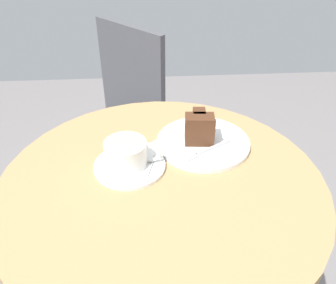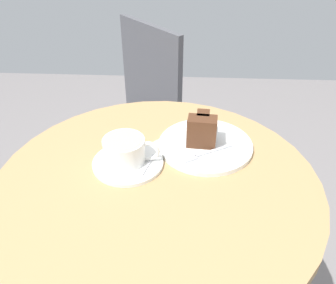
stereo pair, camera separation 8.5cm
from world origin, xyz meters
TOP-DOWN VIEW (x-y plane):
  - cafe_table at (0.00, 0.00)m, footprint 0.74×0.74m
  - saucer at (-0.07, 0.05)m, footprint 0.17×0.17m
  - coffee_cup at (-0.08, 0.05)m, footprint 0.13×0.10m
  - teaspoon at (-0.03, 0.01)m, footprint 0.04×0.09m
  - cake_plate at (0.11, 0.13)m, footprint 0.24×0.24m
  - cake_slice at (0.10, 0.13)m, footprint 0.08×0.09m
  - fork at (0.10, 0.08)m, footprint 0.13×0.08m
  - napkin at (0.06, 0.12)m, footprint 0.19×0.19m
  - cafe_chair at (-0.15, 0.68)m, footprint 0.54×0.54m

SIDE VIEW (x-z plane):
  - cafe_chair at x=-0.15m, z-range 0.08..0.96m
  - cafe_table at x=0.00m, z-range 0.25..1.00m
  - napkin at x=0.06m, z-range 0.75..0.75m
  - saucer at x=-0.07m, z-range 0.75..0.76m
  - cake_plate at x=0.11m, z-range 0.75..0.76m
  - teaspoon at x=-0.03m, z-range 0.76..0.76m
  - fork at x=0.10m, z-range 0.76..0.77m
  - coffee_cup at x=-0.08m, z-range 0.76..0.82m
  - cake_slice at x=0.10m, z-range 0.76..0.84m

